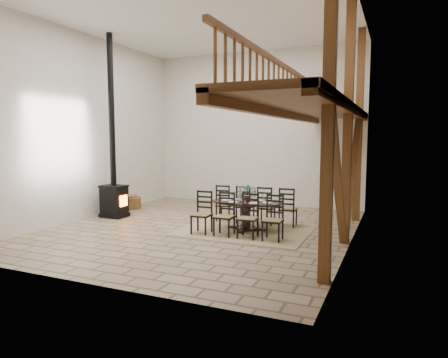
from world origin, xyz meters
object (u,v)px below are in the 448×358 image
at_px(dining_table, 246,215).
at_px(log_stack, 122,209).
at_px(log_basket, 132,203).
at_px(wood_stove, 113,177).

bearing_deg(dining_table, log_stack, 169.64).
height_order(log_basket, log_stack, log_basket).
bearing_deg(log_stack, log_basket, 100.33).
distance_m(log_basket, log_stack, 0.68).
height_order(wood_stove, log_stack, wood_stove).
xyz_separation_m(wood_stove, log_basket, (-0.32, 1.25, -0.92)).
xyz_separation_m(wood_stove, log_stack, (-0.20, 0.59, -1.00)).
xyz_separation_m(dining_table, log_basket, (-4.27, 1.27, -0.16)).
relative_size(dining_table, log_basket, 3.92).
xyz_separation_m(log_basket, log_stack, (0.12, -0.66, -0.08)).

